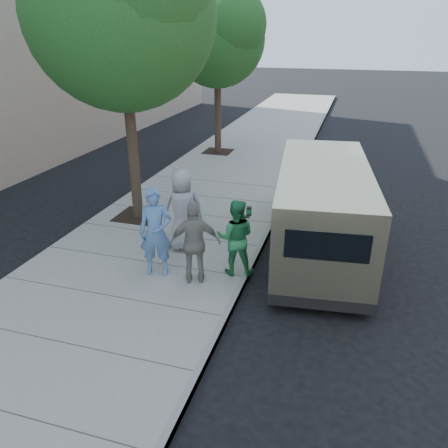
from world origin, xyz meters
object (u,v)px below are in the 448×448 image
Objects in this scene: person_green_shirt at (236,237)px; person_gray_shirt at (183,210)px; person_striped_polo at (195,243)px; parking_meter at (245,222)px; person_officer at (156,232)px; tree_near at (122,5)px; van at (321,208)px; tree_far at (218,34)px.

person_green_shirt is 0.85× the size of person_gray_shirt.
person_striped_polo is (-0.70, -0.59, 0.04)m from person_green_shirt.
person_green_shirt reaches higher than parking_meter.
person_officer is at bearing 56.89° from person_gray_shirt.
person_officer is at bearing -56.39° from tree_near.
person_striped_polo is at bearing -46.18° from tree_near.
van is 3.42× the size of person_striped_polo.
person_gray_shirt reaches higher than person_green_shirt.
person_officer is (1.85, -2.78, -4.43)m from tree_near.
parking_meter is 0.68× the size of person_officer.
person_gray_shirt is at bearing 162.00° from parking_meter.
van is (1.56, 1.17, 0.05)m from parking_meter.
person_green_shirt is at bearing 0.19° from person_officer.
van is at bearing -155.90° from person_striped_polo.
person_officer is 0.91m from person_striped_polo.
person_officer is 0.98× the size of person_gray_shirt.
van reaches higher than parking_meter.
parking_meter is at bearing -149.57° from van.
person_gray_shirt is 1.61m from person_striped_polo.
tree_near reaches higher than person_officer.
tree_near is 3.78× the size of person_gray_shirt.
tree_far is at bearing -82.89° from person_green_shirt.
van reaches higher than person_gray_shirt.
person_green_shirt is at bearing -70.74° from tree_far.
tree_near is 5.04m from person_gray_shirt.
person_officer is at bearing -79.90° from tree_far.
tree_near reaches higher than parking_meter.
parking_meter is 0.66× the size of person_gray_shirt.
person_striped_polo is (2.76, -2.87, -4.51)m from tree_near.
person_striped_polo is at bearing -22.71° from person_officer.
person_green_shirt is (-1.61, -1.79, -0.16)m from van.
tree_far is 1.07× the size of van.
person_officer reaches higher than person_green_shirt.
person_striped_polo is (-2.31, -2.38, -0.12)m from van.
tree_near reaches higher than person_green_shirt.
tree_near is at bearing -66.30° from person_gray_shirt.
person_gray_shirt is at bearing -37.37° from tree_near.
person_officer is at bearing 5.13° from person_green_shirt.
person_gray_shirt reaches higher than person_officer.
tree_far is 3.26× the size of person_gray_shirt.
tree_far is at bearing 90.00° from tree_near.
person_striped_polo is (0.81, -1.39, -0.11)m from person_gray_shirt.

